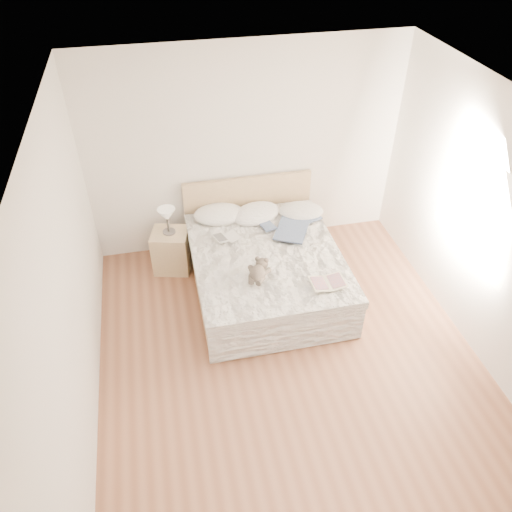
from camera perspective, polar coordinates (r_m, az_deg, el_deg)
name	(u,v)px	position (r m, az deg, el deg)	size (l,w,h in m)	color
floor	(289,358)	(5.50, 3.84, -11.61)	(4.00, 4.50, 0.00)	brown
ceiling	(305,121)	(3.84, 5.60, 15.08)	(4.00, 4.50, 0.00)	white
wall_back	(246,151)	(6.38, -1.11, 11.95)	(4.00, 0.02, 2.70)	white
wall_front	(405,509)	(3.27, 16.67, -25.94)	(4.00, 0.02, 2.70)	white
wall_left	(67,294)	(4.50, -20.78, -4.12)	(0.02, 4.50, 2.70)	white
wall_right	(493,234)	(5.39, 25.44, 2.28)	(0.02, 4.50, 2.70)	white
window	(478,209)	(5.53, 23.99, 4.92)	(0.02, 1.30, 1.10)	white
bed	(265,267)	(6.09, 0.99, -1.31)	(1.72, 2.14, 1.00)	tan
nightstand	(172,251)	(6.49, -9.62, 0.62)	(0.45, 0.40, 0.56)	tan
table_lamp	(167,216)	(6.19, -10.14, 4.54)	(0.25, 0.25, 0.35)	#524B47
pillow_left	(219,214)	(6.44, -4.21, 4.79)	(0.66, 0.46, 0.20)	white
pillow_middle	(256,213)	(6.44, 0.02, 4.88)	(0.64, 0.45, 0.19)	white
pillow_right	(301,211)	(6.51, 5.17, 5.14)	(0.58, 0.40, 0.17)	silver
blouse	(292,229)	(6.19, 4.13, 3.07)	(0.58, 0.61, 0.02)	#344360
photo_book	(226,238)	(6.04, -3.41, 2.12)	(0.31, 0.21, 0.02)	silver
childrens_book	(328,283)	(5.45, 8.18, -3.06)	(0.39, 0.26, 0.03)	#FFF6CE
teddy_bear	(257,277)	(5.43, 0.14, -2.46)	(0.23, 0.32, 0.17)	brown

